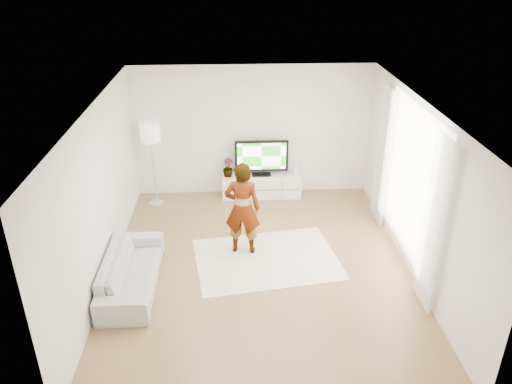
{
  "coord_description": "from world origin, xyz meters",
  "views": [
    {
      "loc": [
        -0.42,
        -6.99,
        4.88
      ],
      "look_at": [
        -0.05,
        0.4,
        1.25
      ],
      "focal_mm": 35.0,
      "sensor_mm": 36.0,
      "label": 1
    }
  ],
  "objects_px": {
    "television": "(262,157)",
    "floor_lamp": "(150,136)",
    "player": "(242,208)",
    "media_console": "(261,185)",
    "sofa": "(131,271)",
    "rug": "(267,259)"
  },
  "relations": [
    {
      "from": "television",
      "to": "floor_lamp",
      "type": "xyz_separation_m",
      "value": [
        -2.24,
        -0.3,
        0.62
      ]
    },
    {
      "from": "player",
      "to": "media_console",
      "type": "bearing_deg",
      "value": -94.2
    },
    {
      "from": "television",
      "to": "media_console",
      "type": "bearing_deg",
      "value": -90.0
    },
    {
      "from": "media_console",
      "to": "floor_lamp",
      "type": "bearing_deg",
      "value": -173.06
    },
    {
      "from": "sofa",
      "to": "media_console",
      "type": "bearing_deg",
      "value": -35.67
    },
    {
      "from": "player",
      "to": "floor_lamp",
      "type": "relative_size",
      "value": 0.94
    },
    {
      "from": "media_console",
      "to": "rug",
      "type": "relative_size",
      "value": 0.7
    },
    {
      "from": "player",
      "to": "floor_lamp",
      "type": "distance_m",
      "value": 2.71
    },
    {
      "from": "player",
      "to": "sofa",
      "type": "xyz_separation_m",
      "value": [
        -1.79,
        -0.94,
        -0.57
      ]
    },
    {
      "from": "television",
      "to": "sofa",
      "type": "bearing_deg",
      "value": -125.32
    },
    {
      "from": "television",
      "to": "rug",
      "type": "bearing_deg",
      "value": -91.34
    },
    {
      "from": "rug",
      "to": "television",
      "type": "bearing_deg",
      "value": 88.66
    },
    {
      "from": "television",
      "to": "rug",
      "type": "relative_size",
      "value": 0.47
    },
    {
      "from": "media_console",
      "to": "rug",
      "type": "height_order",
      "value": "media_console"
    },
    {
      "from": "media_console",
      "to": "player",
      "type": "height_order",
      "value": "player"
    },
    {
      "from": "sofa",
      "to": "rug",
      "type": "bearing_deg",
      "value": -73.64
    },
    {
      "from": "television",
      "to": "rug",
      "type": "height_order",
      "value": "television"
    },
    {
      "from": "player",
      "to": "sofa",
      "type": "height_order",
      "value": "player"
    },
    {
      "from": "television",
      "to": "floor_lamp",
      "type": "bearing_deg",
      "value": -172.36
    },
    {
      "from": "rug",
      "to": "sofa",
      "type": "height_order",
      "value": "sofa"
    },
    {
      "from": "rug",
      "to": "player",
      "type": "height_order",
      "value": "player"
    },
    {
      "from": "floor_lamp",
      "to": "player",
      "type": "bearing_deg",
      "value": -47.41
    }
  ]
}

